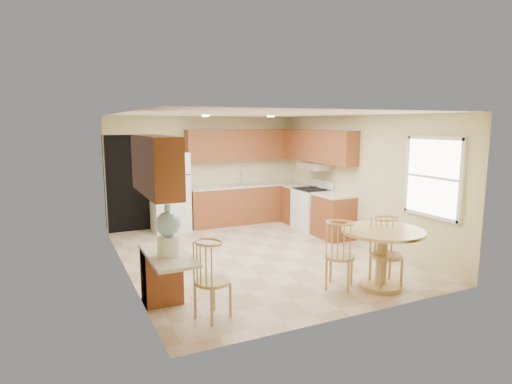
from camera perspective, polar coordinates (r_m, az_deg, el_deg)
name	(u,v)px	position (r m, az deg, el deg)	size (l,w,h in m)	color
floor	(256,255)	(7.79, 0.02, -8.37)	(5.50, 5.50, 0.00)	#C3A98D
ceiling	(256,114)	(7.43, 0.02, 10.35)	(4.50, 5.50, 0.02)	white
wall_back	(206,171)	(10.04, -6.70, 2.83)	(4.50, 0.02, 2.50)	beige
wall_front	(355,217)	(5.19, 13.10, -3.24)	(4.50, 0.02, 2.50)	beige
wall_left	(124,195)	(6.87, -17.22, -0.43)	(0.02, 5.50, 2.50)	beige
wall_right	(359,179)	(8.70, 13.55, 1.67)	(0.02, 5.50, 2.50)	beige
doorway	(129,184)	(9.64, -16.55, 1.06)	(0.90, 0.02, 2.10)	black
base_cab_back	(245,204)	(10.20, -1.41, -1.64)	(2.75, 0.60, 0.87)	brown
counter_back	(245,185)	(10.12, -1.42, 0.89)	(2.75, 0.63, 0.04)	beige
base_cab_right_a	(297,205)	(10.16, 5.50, -1.72)	(0.60, 0.59, 0.87)	brown
counter_right_a	(297,186)	(10.09, 5.54, 0.82)	(0.63, 0.59, 0.04)	beige
base_cab_right_b	(333,217)	(8.97, 10.26, -3.29)	(0.60, 0.80, 0.87)	brown
counter_right_b	(334,195)	(8.89, 10.34, -0.42)	(0.63, 0.80, 0.04)	beige
upper_cab_back	(243,144)	(10.15, -1.76, 6.35)	(2.75, 0.33, 0.70)	brown
upper_cab_right	(318,146)	(9.52, 8.33, 6.08)	(0.33, 2.42, 0.70)	brown
upper_cab_left	(156,165)	(5.25, -13.24, 3.52)	(0.33, 1.40, 0.70)	brown
sink	(244,185)	(10.11, -1.55, 1.00)	(0.78, 0.44, 0.01)	silver
range_hood	(316,166)	(9.48, 7.94, 3.47)	(0.50, 0.76, 0.14)	silver
desk_pedestal	(162,276)	(5.87, -12.46, -10.83)	(0.48, 0.42, 0.72)	brown
desk_top	(168,255)	(5.39, -11.69, -8.24)	(0.50, 1.20, 0.04)	beige
window	(433,177)	(7.32, 22.57, 1.83)	(0.06, 1.12, 1.30)	white
can_light_a	(206,116)	(8.36, -6.71, 10.05)	(0.14, 0.14, 0.02)	white
can_light_b	(271,116)	(8.90, 1.99, 10.05)	(0.14, 0.14, 0.02)	white
refrigerator	(170,192)	(9.50, -11.42, 0.00)	(0.76, 0.74, 1.73)	white
stove	(312,209)	(9.58, 7.44, -2.21)	(0.65, 0.76, 1.09)	white
dining_table	(382,250)	(6.40, 16.45, -7.39)	(1.16, 1.16, 0.86)	tan
chair_table_a	(344,250)	(6.17, 11.63, -7.53)	(0.43, 0.53, 0.97)	tan
chair_table_b	(392,248)	(6.33, 17.62, -7.14)	(0.45, 0.47, 1.01)	tan
chair_desk	(215,274)	(5.16, -5.50, -10.82)	(0.42, 0.55, 0.96)	tan
water_crock	(168,232)	(5.25, -11.63, -5.30)	(0.30, 0.30, 0.62)	white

